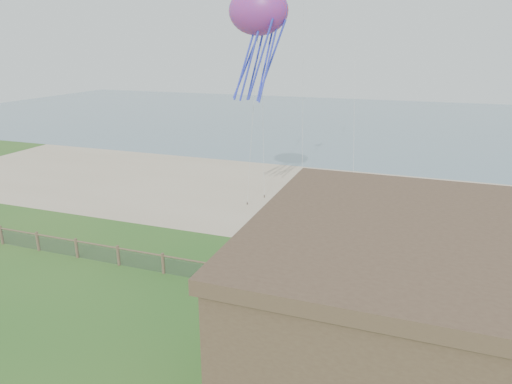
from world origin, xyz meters
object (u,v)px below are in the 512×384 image
Objects in this scene: chainlink_fence at (211,273)px; octopus_kite at (258,43)px; picnic_table at (282,324)px; motel at (509,361)px.

chainlink_fence is 4.67× the size of octopus_kite.
chainlink_fence is 5.81m from picnic_table.
motel reaches higher than picnic_table.
chainlink_fence is 18.14× the size of picnic_table.
octopus_kite is at bearing 91.31° from picnic_table.
motel reaches higher than chainlink_fence.
motel is 9.48m from picnic_table.
picnic_table is at bearing -31.90° from chainlink_fence.
motel is at bearing -28.30° from chainlink_fence.
octopus_kite is (-5.65, 12.66, 12.06)m from picnic_table.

